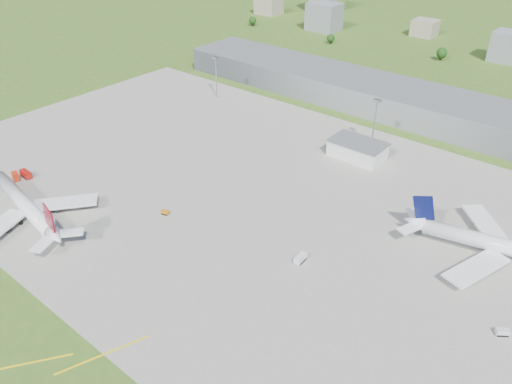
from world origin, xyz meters
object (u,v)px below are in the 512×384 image
Objects in this scene: van_white_near at (301,258)px; van_white_far at (502,332)px; fire_truck at (26,174)px; crash_tender at (16,177)px; airliner_red_twin at (26,206)px; airliner_blue_quad at (508,248)px; tug_yellow at (165,213)px.

van_white_near is 68.06m from van_white_far.
fire_truck is 137.05m from van_white_near.
van_white_far is (202.35, 46.59, -0.45)m from crash_tender.
van_white_far is at bearing 29.14° from crash_tender.
airliner_red_twin is 113.24m from van_white_near.
airliner_blue_quad is at bearing 69.50° from van_white_far.
airliner_red_twin is at bearing -161.25° from airliner_blue_quad.
tug_yellow is at bearing 19.07° from fire_truck.
airliner_blue_quad is at bearing 39.93° from crash_tender.
fire_truck is (-189.95, -80.35, -3.59)m from airliner_blue_quad.
fire_truck is at bearing 100.25° from van_white_near.
airliner_red_twin is at bearing 162.92° from van_white_far.
airliner_blue_quad is at bearing 11.22° from tug_yellow.
crash_tender is 1.13× the size of van_white_near.
airliner_blue_quad is at bearing 26.07° from fire_truck.
van_white_near is at bearing 152.99° from van_white_far.
crash_tender is 1.45× the size of van_white_far.
airliner_red_twin is 15.60× the size of van_white_far.
tug_yellow is at bearing 153.55° from van_white_far.
crash_tender is at bearing 156.84° from van_white_far.
airliner_red_twin is at bearing 111.84° from van_white_near.
airliner_blue_quad reaches higher than fire_truck.
airliner_red_twin is 186.12m from airliner_blue_quad.
airliner_red_twin reaches higher than tug_yellow.
van_white_far reaches higher than tug_yellow.
van_white_far is (67.20, 10.79, -0.30)m from van_white_near.
crash_tender reaches higher than van_white_far.
van_white_near reaches higher than van_white_far.
crash_tender is (-191.77, -84.39, -3.64)m from airliner_blue_quad.
van_white_far is at bearing -84.03° from van_white_near.
tug_yellow is 0.64× the size of van_white_near.
airliner_blue_quad is 12.49× the size of van_white_near.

